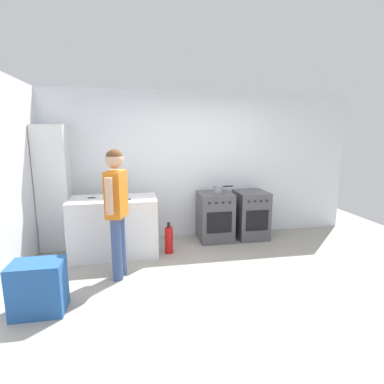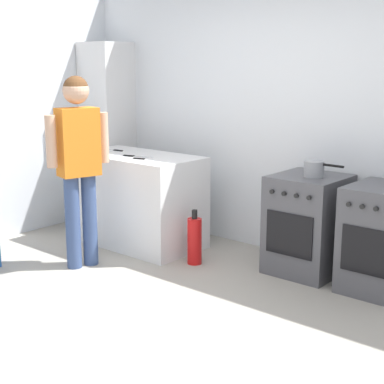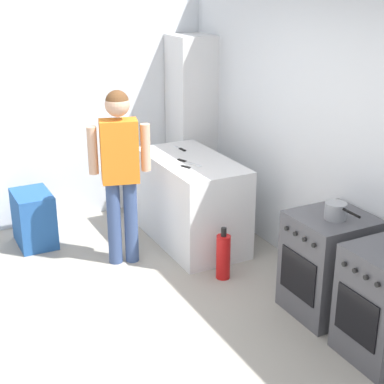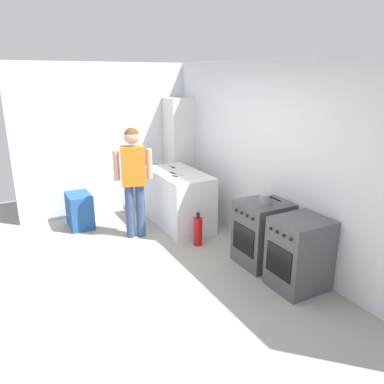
% 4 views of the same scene
% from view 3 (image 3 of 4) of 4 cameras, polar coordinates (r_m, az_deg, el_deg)
% --- Properties ---
extents(ground_plane, '(8.00, 8.00, 0.00)m').
position_cam_3_polar(ground_plane, '(4.69, -5.76, -13.94)').
color(ground_plane, gray).
extents(back_wall, '(6.00, 0.10, 2.60)m').
position_cam_3_polar(back_wall, '(5.08, 14.62, 4.52)').
color(back_wall, silver).
rests_on(back_wall, ground).
extents(side_wall_left, '(0.10, 3.10, 2.60)m').
position_cam_3_polar(side_wall_left, '(6.61, -11.35, 8.41)').
color(side_wall_left, silver).
rests_on(side_wall_left, ground).
extents(counter_unit, '(1.30, 0.70, 0.90)m').
position_cam_3_polar(counter_unit, '(6.01, -0.04, -0.89)').
color(counter_unit, silver).
rests_on(counter_unit, ground).
extents(oven_left, '(0.57, 0.62, 0.85)m').
position_cam_3_polar(oven_left, '(4.92, 13.10, -6.85)').
color(oven_left, '#4C4C51').
rests_on(oven_left, ground).
extents(pot, '(0.35, 0.17, 0.13)m').
position_cam_3_polar(pot, '(4.67, 13.77, -1.80)').
color(pot, gray).
rests_on(pot, oven_left).
extents(knife_paring, '(0.21, 0.04, 0.01)m').
position_cam_3_polar(knife_paring, '(6.18, -1.08, 4.20)').
color(knife_paring, silver).
rests_on(knife_paring, counter_unit).
extents(knife_carving, '(0.32, 0.15, 0.01)m').
position_cam_3_polar(knife_carving, '(5.67, -1.33, 2.65)').
color(knife_carving, silver).
rests_on(knife_carving, counter_unit).
extents(knife_chef, '(0.30, 0.13, 0.01)m').
position_cam_3_polar(knife_chef, '(5.74, -0.36, 2.89)').
color(knife_chef, silver).
rests_on(knife_chef, counter_unit).
extents(person, '(0.28, 0.55, 1.68)m').
position_cam_3_polar(person, '(5.43, -7.01, 2.85)').
color(person, '#384C7A').
rests_on(person, ground).
extents(fire_extinguisher, '(0.13, 0.13, 0.50)m').
position_cam_3_polar(fire_extinguisher, '(5.39, 3.05, -6.25)').
color(fire_extinguisher, red).
rests_on(fire_extinguisher, ground).
extents(recycling_crate_lower, '(0.52, 0.36, 0.28)m').
position_cam_3_polar(recycling_crate_lower, '(6.29, -14.97, -3.68)').
color(recycling_crate_lower, '#235193').
rests_on(recycling_crate_lower, ground).
extents(recycling_crate_upper, '(0.52, 0.36, 0.28)m').
position_cam_3_polar(recycling_crate_upper, '(6.18, -15.21, -1.31)').
color(recycling_crate_upper, '#235193').
rests_on(recycling_crate_upper, recycling_crate_lower).
extents(larder_cabinet, '(0.48, 0.44, 2.00)m').
position_cam_3_polar(larder_cabinet, '(6.86, -0.08, 6.67)').
color(larder_cabinet, silver).
rests_on(larder_cabinet, ground).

